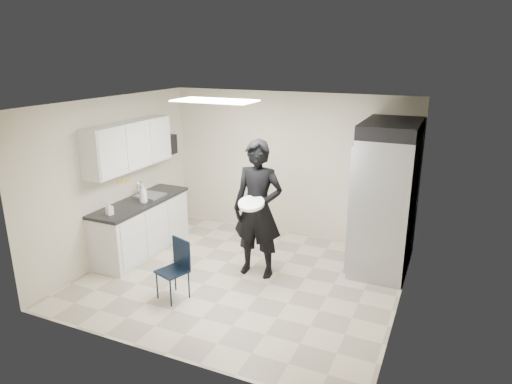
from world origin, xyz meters
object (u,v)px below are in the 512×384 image
at_px(commercial_fridge, 385,203).
at_px(man_tuxedo, 258,209).
at_px(lower_counter, 142,228).
at_px(folding_chair, 172,271).

bearing_deg(commercial_fridge, man_tuxedo, -148.72).
distance_m(lower_counter, man_tuxedo, 2.19).
relative_size(commercial_fridge, folding_chair, 2.59).
distance_m(commercial_fridge, man_tuxedo, 1.96).
xyz_separation_m(lower_counter, man_tuxedo, (2.10, 0.06, 0.60)).
xyz_separation_m(folding_chair, man_tuxedo, (0.76, 1.16, 0.63)).
bearing_deg(commercial_fridge, lower_counter, -164.12).
relative_size(commercial_fridge, man_tuxedo, 1.01).
bearing_deg(folding_chair, commercial_fridge, 61.08).
xyz_separation_m(lower_counter, folding_chair, (1.34, -1.10, -0.02)).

